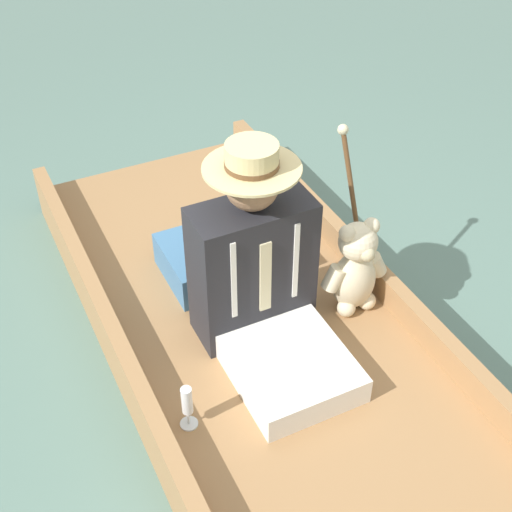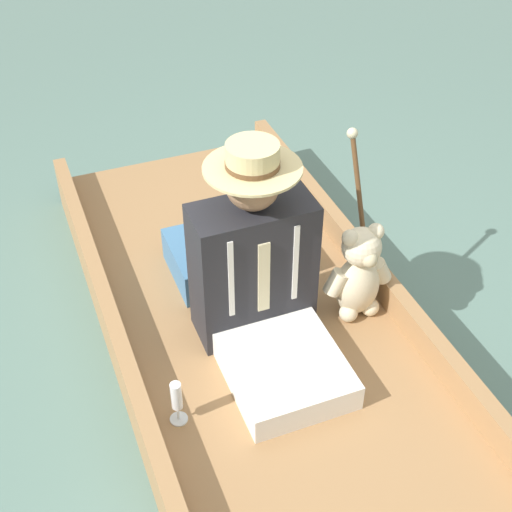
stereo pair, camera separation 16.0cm
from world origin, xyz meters
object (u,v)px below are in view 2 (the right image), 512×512
wine_glass (177,399)px  walking_cane (360,202)px  teddy_bear (359,274)px  seated_person (260,280)px

wine_glass → walking_cane: bearing=-153.8°
teddy_bear → walking_cane: walking_cane is taller
teddy_bear → walking_cane: 0.28m
seated_person → wine_glass: (0.41, 0.27, -0.18)m
seated_person → wine_glass: 0.53m
walking_cane → teddy_bear: bearing=66.3°
walking_cane → seated_person: bearing=19.0°
wine_glass → seated_person: bearing=-146.3°
wine_glass → walking_cane: walking_cane is taller
seated_person → wine_glass: bearing=41.0°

